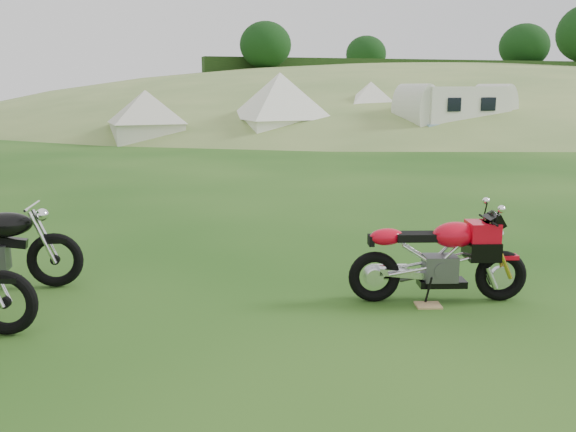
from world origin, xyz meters
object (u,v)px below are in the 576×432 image
object	(u,v)px
plywood_board	(428,305)
tent_mid	(280,108)
tent_left	(146,114)
tent_right	(370,110)
caravan	(455,114)
sport_motorcycle	(439,251)

from	to	relation	value
plywood_board	tent_mid	size ratio (longest dim) A/B	0.08
tent_mid	tent_left	bearing A→B (deg)	161.42
tent_right	caravan	bearing A→B (deg)	-37.29
tent_left	caravan	size ratio (longest dim) A/B	0.54
tent_left	tent_right	size ratio (longest dim) A/B	0.91
tent_right	caravan	world-z (taller)	tent_right
plywood_board	caravan	size ratio (longest dim) A/B	0.05
sport_motorcycle	tent_right	bearing A→B (deg)	83.09
plywood_board	tent_left	world-z (taller)	tent_left
tent_mid	plywood_board	bearing A→B (deg)	-107.51
plywood_board	tent_left	distance (m)	20.99
caravan	tent_left	bearing A→B (deg)	154.73
tent_left	tent_mid	world-z (taller)	tent_mid
caravan	plywood_board	bearing A→B (deg)	-130.15
sport_motorcycle	tent_left	distance (m)	20.84
plywood_board	caravan	bearing A→B (deg)	57.71
sport_motorcycle	tent_mid	xyz separation A→B (m)	(4.11, 19.56, 0.83)
tent_right	tent_left	bearing A→B (deg)	-173.09
tent_mid	caravan	world-z (taller)	tent_mid
tent_left	tent_mid	size ratio (longest dim) A/B	0.84
tent_left	tent_right	bearing A→B (deg)	-8.65
sport_motorcycle	tent_mid	distance (m)	20.00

